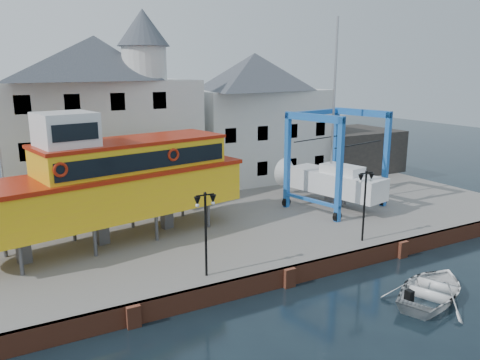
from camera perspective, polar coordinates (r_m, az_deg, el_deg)
name	(u,v)px	position (r m, az deg, el deg)	size (l,w,h in m)	color
ground	(288,286)	(24.52, 5.90, -12.76)	(140.00, 140.00, 0.00)	black
hardstanding	(201,218)	(33.31, -4.81, -4.66)	(44.00, 22.00, 1.00)	slate
quay_wall	(287,276)	(24.38, 5.79, -11.61)	(44.00, 0.47, 1.00)	brown
building_white_main	(101,116)	(37.44, -16.58, 7.54)	(14.00, 8.30, 14.00)	silver
building_white_right	(254,116)	(43.11, 1.76, 7.77)	(12.00, 8.00, 11.20)	silver
shed_dark	(351,150)	(47.85, 13.39, 3.62)	(8.00, 7.00, 4.00)	black
lamp_post_left	(205,213)	(22.11, -4.24, -4.02)	(1.12, 0.32, 4.20)	black
lamp_post_right	(365,188)	(27.59, 15.05, -0.95)	(1.12, 0.32, 4.20)	black
tour_boat	(100,183)	(27.24, -16.74, -0.35)	(17.92, 7.50, 7.60)	#59595E
travel_lift	(327,175)	(34.92, 10.59, 0.62)	(7.13, 9.07, 13.28)	blue
motorboat_b	(432,297)	(25.12, 22.34, -13.10)	(3.77, 5.27, 1.09)	white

